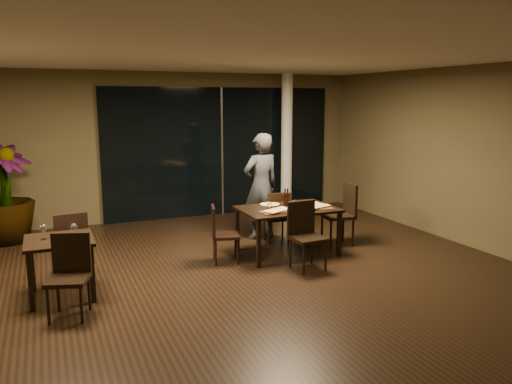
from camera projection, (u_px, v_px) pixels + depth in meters
The scene contains 32 objects.
ground at pixel (248, 278), 6.92m from camera, with size 8.00×8.00×0.00m, color black.
wall_back at pixel (174, 146), 10.32m from camera, with size 8.00×0.10×3.00m, color #4E452A.
wall_front at pixel (503, 257), 2.99m from camera, with size 8.00×0.10×3.00m, color #4E452A.
wall_right at pixel (475, 158), 8.22m from camera, with size 0.10×8.00×3.00m, color #4E452A.
ceiling at pixel (248, 53), 6.38m from camera, with size 8.00×8.00×0.04m, color silver.
window_panel at pixel (221, 152), 10.65m from camera, with size 5.00×0.06×2.70m, color black.
column at pixel (287, 144), 10.88m from camera, with size 0.24×0.24×3.00m, color white.
main_table at pixel (288, 212), 7.91m from camera, with size 1.50×1.00×0.75m.
side_table at pixel (60, 249), 6.16m from camera, with size 0.80×0.80×0.75m.
chair_main_far at pixel (278, 215), 8.54m from camera, with size 0.47×0.47×0.90m.
chair_main_near at pixel (305, 232), 7.25m from camera, with size 0.48×0.48×0.98m.
chair_main_left at pixel (220, 231), 7.52m from camera, with size 0.49×0.49×0.87m.
chair_main_right at pixel (343, 210), 8.47m from camera, with size 0.55×0.55×1.05m.
chair_side_far at pixel (70, 242), 6.81m from camera, with size 0.50×0.50×0.94m.
chair_side_near at pixel (70, 271), 5.66m from camera, with size 0.55×0.55×0.94m.
diner at pixel (261, 186), 8.80m from camera, with size 0.64×0.42×1.87m, color #2C2E30.
potted_plant at pixel (3, 192), 8.52m from camera, with size 0.97×0.97×1.77m, color #1B4617.
pizza_board_left at pixel (278, 211), 7.61m from camera, with size 0.54×0.27×0.01m, color #4A2917.
pizza_board_right at pixel (313, 208), 7.85m from camera, with size 0.60×0.30×0.01m, color #402214.
oblong_pizza_left at pixel (278, 210), 7.61m from camera, with size 0.44×0.20×0.02m, color maroon, non-canonical shape.
oblong_pizza_right at pixel (313, 207), 7.85m from camera, with size 0.54×0.25×0.02m, color maroon, non-canonical shape.
round_pizza at pixel (270, 205), 8.11m from camera, with size 0.31×0.31×0.01m, color #BC3914.
bottle_a at pixel (285, 199), 7.91m from camera, with size 0.06×0.06×0.28m, color black, non-canonical shape.
bottle_b at pixel (288, 198), 7.94m from camera, with size 0.07×0.07×0.30m, color black, non-canonical shape.
bottle_c at pixel (285, 197), 8.01m from camera, with size 0.06×0.06×0.29m, color black, non-canonical shape.
tumbler_left at pixel (270, 206), 7.85m from camera, with size 0.07×0.07×0.08m, color white.
tumbler_right at pixel (295, 203), 8.04m from camera, with size 0.08×0.08×0.10m, color white.
napkin_near at pixel (322, 205), 8.08m from camera, with size 0.18×0.10×0.01m, color white.
napkin_far at pixel (315, 203), 8.26m from camera, with size 0.18×0.10×0.01m, color white.
wine_glass_a at pixel (43, 232), 6.10m from camera, with size 0.08×0.08×0.18m, color white, non-canonical shape.
wine_glass_b at pixel (74, 231), 6.12m from camera, with size 0.08×0.08×0.19m, color white, non-canonical shape.
side_napkin at pixel (61, 241), 5.99m from camera, with size 0.18×0.11×0.01m, color silver.
Camera 1 is at (-2.49, -6.11, 2.43)m, focal length 35.00 mm.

